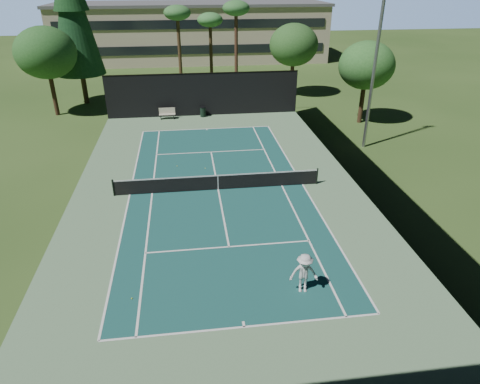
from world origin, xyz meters
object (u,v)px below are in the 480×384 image
at_px(tennis_net, 218,182).
at_px(tennis_ball_c, 205,168).
at_px(park_bench, 167,113).
at_px(player, 304,273).
at_px(trash_bin, 203,112).
at_px(tennis_ball_a, 132,298).
at_px(tennis_ball_b, 181,178).
at_px(tennis_ball_d, 177,166).

distance_m(tennis_net, tennis_ball_c, 3.47).
height_order(tennis_ball_c, park_bench, park_bench).
relative_size(player, park_bench, 1.25).
xyz_separation_m(park_bench, trash_bin, (3.34, 0.21, -0.07)).
height_order(tennis_ball_a, park_bench, park_bench).
bearing_deg(park_bench, tennis_net, -77.27).
relative_size(tennis_ball_a, trash_bin, 0.07).
height_order(tennis_net, trash_bin, tennis_net).
distance_m(tennis_net, player, 10.48).
xyz_separation_m(tennis_ball_b, park_bench, (-1.16, 13.31, 0.51)).
xyz_separation_m(tennis_net, player, (2.80, -10.10, 0.38)).
relative_size(tennis_ball_b, tennis_ball_c, 1.09).
height_order(tennis_ball_d, trash_bin, trash_bin).
relative_size(tennis_net, park_bench, 8.60).
distance_m(tennis_ball_b, tennis_ball_d, 1.99).
bearing_deg(tennis_net, trash_bin, 90.45).
bearing_deg(trash_bin, tennis_ball_d, -101.99).
distance_m(tennis_ball_a, tennis_ball_d, 13.82).
distance_m(player, tennis_ball_c, 13.93).
distance_m(tennis_ball_d, trash_bin, 11.81).
relative_size(player, trash_bin, 1.98).
bearing_deg(tennis_ball_d, trash_bin, 78.01).
bearing_deg(tennis_ball_c, tennis_net, -79.39).
bearing_deg(tennis_ball_c, tennis_ball_d, 161.82).
height_order(tennis_net, tennis_ball_d, tennis_net).
height_order(tennis_net, tennis_ball_c, tennis_net).
relative_size(tennis_ball_a, tennis_ball_d, 1.01).
relative_size(tennis_net, tennis_ball_a, 184.80).
height_order(tennis_ball_b, trash_bin, trash_bin).
bearing_deg(tennis_ball_b, tennis_net, -41.34).
xyz_separation_m(tennis_ball_b, tennis_ball_d, (-0.26, 1.98, 0.00)).
bearing_deg(tennis_ball_a, park_bench, 87.72).
bearing_deg(tennis_ball_d, tennis_ball_a, -97.86).
bearing_deg(tennis_ball_b, tennis_ball_c, 38.60).
xyz_separation_m(tennis_net, tennis_ball_b, (-2.31, 2.03, -0.53)).
distance_m(tennis_ball_a, trash_bin, 25.61).
distance_m(tennis_net, tennis_ball_d, 4.79).
bearing_deg(tennis_ball_d, tennis_ball_c, -18.18).
height_order(tennis_ball_a, trash_bin, trash_bin).
bearing_deg(tennis_net, park_bench, 102.73).
bearing_deg(park_bench, tennis_ball_d, -85.50).
bearing_deg(park_bench, player, -76.17).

